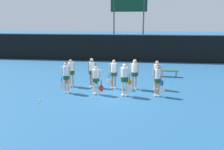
{
  "coord_description": "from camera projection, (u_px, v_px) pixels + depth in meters",
  "views": [
    {
      "loc": [
        1.45,
        -11.88,
        3.99
      ],
      "look_at": [
        0.02,
        0.07,
        0.95
      ],
      "focal_mm": 35.0,
      "sensor_mm": 36.0,
      "label": 1
    }
  ],
  "objects": [
    {
      "name": "tennis_ball_1",
      "position": [
        82.0,
        87.0,
        13.2
      ],
      "size": [
        0.07,
        0.07,
        0.07
      ],
      "primitive_type": "sphere",
      "color": "#CCE033",
      "rests_on": "ground_plane"
    },
    {
      "name": "player_0",
      "position": [
        66.0,
        75.0,
        12.04
      ],
      "size": [
        0.65,
        0.38,
        1.77
      ],
      "rotation": [
        0.0,
        0.0,
        -0.11
      ],
      "color": "tan",
      "rests_on": "ground_plane"
    },
    {
      "name": "player_3",
      "position": [
        158.0,
        78.0,
        11.52
      ],
      "size": [
        0.62,
        0.33,
        1.71
      ],
      "rotation": [
        0.0,
        0.0,
        -0.08
      ],
      "color": "tan",
      "rests_on": "ground_plane"
    },
    {
      "name": "scoreboard",
      "position": [
        129.0,
        9.0,
        21.51
      ],
      "size": [
        3.59,
        0.15,
        6.44
      ],
      "color": "#515156",
      "rests_on": "ground_plane"
    },
    {
      "name": "ground_plane",
      "position": [
        112.0,
        91.0,
        12.58
      ],
      "size": [
        140.0,
        140.0,
        0.0
      ],
      "primitive_type": "plane",
      "color": "#235684"
    },
    {
      "name": "tennis_ball_3",
      "position": [
        175.0,
        89.0,
        12.97
      ],
      "size": [
        0.06,
        0.06,
        0.06
      ],
      "primitive_type": "sphere",
      "color": "#CCE033",
      "rests_on": "ground_plane"
    },
    {
      "name": "tennis_ball_6",
      "position": [
        89.0,
        91.0,
        12.56
      ],
      "size": [
        0.07,
        0.07,
        0.07
      ],
      "primitive_type": "sphere",
      "color": "#CCE033",
      "rests_on": "ground_plane"
    },
    {
      "name": "tennis_ball_9",
      "position": [
        100.0,
        91.0,
        12.6
      ],
      "size": [
        0.07,
        0.07,
        0.07
      ],
      "primitive_type": "sphere",
      "color": "#CCE033",
      "rests_on": "ground_plane"
    },
    {
      "name": "player_8",
      "position": [
        157.0,
        73.0,
        12.7
      ],
      "size": [
        0.64,
        0.35,
        1.72
      ],
      "rotation": [
        0.0,
        0.0,
        -0.17
      ],
      "color": "tan",
      "rests_on": "ground_plane"
    },
    {
      "name": "tennis_ball_4",
      "position": [
        82.0,
        99.0,
        11.24
      ],
      "size": [
        0.06,
        0.06,
        0.06
      ],
      "primitive_type": "sphere",
      "color": "#CCE033",
      "rests_on": "ground_plane"
    },
    {
      "name": "tennis_ball_0",
      "position": [
        38.0,
        103.0,
        10.7
      ],
      "size": [
        0.07,
        0.07,
        0.07
      ],
      "primitive_type": "sphere",
      "color": "#CCE033",
      "rests_on": "ground_plane"
    },
    {
      "name": "player_4",
      "position": [
        71.0,
        71.0,
        13.25
      ],
      "size": [
        0.68,
        0.4,
        1.7
      ],
      "rotation": [
        0.0,
        0.0,
        0.14
      ],
      "color": "tan",
      "rests_on": "ground_plane"
    },
    {
      "name": "tennis_ball_8",
      "position": [
        40.0,
        100.0,
        11.05
      ],
      "size": [
        0.07,
        0.07,
        0.07
      ],
      "primitive_type": "sphere",
      "color": "#CCE033",
      "rests_on": "ground_plane"
    },
    {
      "name": "player_6",
      "position": [
        114.0,
        72.0,
        12.85
      ],
      "size": [
        0.67,
        0.39,
        1.75
      ],
      "rotation": [
        0.0,
        0.0,
        -0.17
      ],
      "color": "tan",
      "rests_on": "ground_plane"
    },
    {
      "name": "player_1",
      "position": [
        96.0,
        77.0,
        11.83
      ],
      "size": [
        0.64,
        0.38,
        1.64
      ],
      "rotation": [
        0.0,
        0.0,
        0.18
      ],
      "color": "beige",
      "rests_on": "ground_plane"
    },
    {
      "name": "player_2",
      "position": [
        125.0,
        76.0,
        11.54
      ],
      "size": [
        0.69,
        0.41,
        1.81
      ],
      "rotation": [
        0.0,
        0.0,
        -0.12
      ],
      "color": "beige",
      "rests_on": "ground_plane"
    },
    {
      "name": "player_5",
      "position": [
        92.0,
        70.0,
        13.11
      ],
      "size": [
        0.63,
        0.33,
        1.78
      ],
      "rotation": [
        0.0,
        0.0,
        0.02
      ],
      "color": "#8C664C",
      "rests_on": "ground_plane"
    },
    {
      "name": "tennis_ball_7",
      "position": [
        169.0,
        86.0,
        13.38
      ],
      "size": [
        0.07,
        0.07,
        0.07
      ],
      "primitive_type": "sphere",
      "color": "#CCE033",
      "rests_on": "ground_plane"
    },
    {
      "name": "bench_courtside",
      "position": [
        166.0,
        71.0,
        15.74
      ],
      "size": [
        1.71,
        0.5,
        0.46
      ],
      "rotation": [
        0.0,
        0.0,
        -0.09
      ],
      "color": "#19472D",
      "rests_on": "ground_plane"
    },
    {
      "name": "tennis_ball_2",
      "position": [
        92.0,
        98.0,
        11.36
      ],
      "size": [
        0.07,
        0.07,
        0.07
      ],
      "primitive_type": "sphere",
      "color": "#CCE033",
      "rests_on": "ground_plane"
    },
    {
      "name": "tennis_ball_5",
      "position": [
        77.0,
        89.0,
        12.8
      ],
      "size": [
        0.07,
        0.07,
        0.07
      ],
      "primitive_type": "sphere",
      "color": "#CCE033",
      "rests_on": "ground_plane"
    },
    {
      "name": "player_7",
      "position": [
        134.0,
        71.0,
        12.7
      ],
      "size": [
        0.68,
        0.41,
        1.8
      ],
      "rotation": [
        0.0,
        0.0,
        -0.17
      ],
      "color": "tan",
      "rests_on": "ground_plane"
    },
    {
      "name": "fence_windscreen",
      "position": [
        123.0,
        48.0,
        21.39
      ],
      "size": [
        60.0,
        0.08,
        2.66
      ],
      "color": "black",
      "rests_on": "ground_plane"
    }
  ]
}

